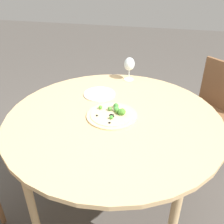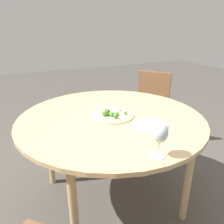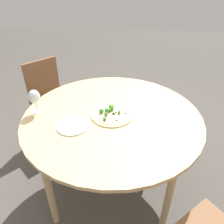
# 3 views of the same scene
# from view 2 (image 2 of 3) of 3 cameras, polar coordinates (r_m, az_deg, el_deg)

# --- Properties ---
(ground_plane) EXTENTS (12.00, 12.00, 0.00)m
(ground_plane) POSITION_cam_2_polar(r_m,az_deg,el_deg) (2.04, -0.23, -21.50)
(ground_plane) COLOR #4C4742
(dining_table) EXTENTS (1.35, 1.35, 0.77)m
(dining_table) POSITION_cam_2_polar(r_m,az_deg,el_deg) (1.64, -0.26, -3.10)
(dining_table) COLOR tan
(dining_table) RESTS_ON ground_plane
(chair) EXTENTS (0.56, 0.56, 0.89)m
(chair) POSITION_cam_2_polar(r_m,az_deg,el_deg) (2.61, 9.87, 1.26)
(chair) COLOR brown
(chair) RESTS_ON ground_plane
(pizza) EXTENTS (0.32, 0.32, 0.06)m
(pizza) POSITION_cam_2_polar(r_m,az_deg,el_deg) (1.60, -0.08, -0.71)
(pizza) COLOR #DBBC89
(pizza) RESTS_ON dining_table
(wine_glass) EXTENTS (0.08, 0.08, 0.19)m
(wine_glass) POSITION_cam_2_polar(r_m,az_deg,el_deg) (1.10, 12.18, -5.53)
(wine_glass) COLOR silver
(wine_glass) RESTS_ON dining_table
(plate_near) EXTENTS (0.23, 0.23, 0.01)m
(plate_near) POSITION_cam_2_polar(r_m,az_deg,el_deg) (1.47, 9.92, -3.47)
(plate_near) COLOR white
(plate_near) RESTS_ON dining_table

